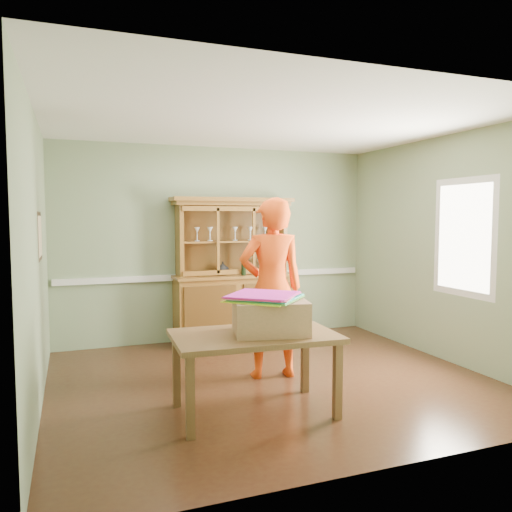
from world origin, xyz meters
name	(u,v)px	position (x,y,z in m)	size (l,w,h in m)	color
floor	(272,380)	(0.00, 0.00, 0.00)	(4.50, 4.50, 0.00)	#3F2514
ceiling	(273,122)	(0.00, 0.00, 2.70)	(4.50, 4.50, 0.00)	white
wall_back	(219,244)	(0.00, 2.00, 1.35)	(4.50, 4.50, 0.00)	gray
wall_left	(37,260)	(-2.25, 0.00, 1.35)	(4.00, 4.00, 0.00)	gray
wall_right	(446,249)	(2.25, 0.00, 1.35)	(4.00, 4.00, 0.00)	gray
wall_front	(386,274)	(0.00, -2.00, 1.35)	(4.50, 4.50, 0.00)	gray
chair_rail	(219,276)	(0.00, 1.98, 0.90)	(4.41, 0.05, 0.08)	silver
framed_map	(40,236)	(-2.23, 0.30, 1.55)	(0.03, 0.60, 0.46)	#322314
window_panel	(463,237)	(2.23, -0.30, 1.50)	(0.03, 0.96, 1.36)	silver
china_hutch	(233,291)	(0.14, 1.77, 0.70)	(1.70, 0.56, 2.00)	brown
dining_table	(254,343)	(-0.48, -0.75, 0.63)	(1.46, 0.92, 0.71)	brown
cardboard_box	(270,316)	(-0.34, -0.78, 0.86)	(0.63, 0.50, 0.29)	tan
kite_stack	(264,297)	(-0.39, -0.76, 1.03)	(0.76, 0.76, 0.05)	#BFDB1B
person	(271,288)	(0.05, 0.14, 0.97)	(0.71, 0.46, 1.93)	#FF4C10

